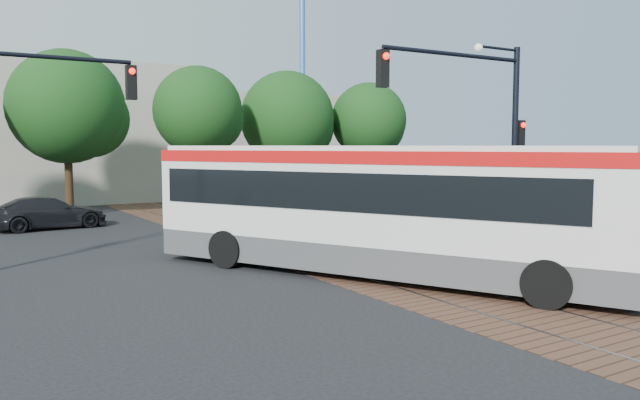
{
  "coord_description": "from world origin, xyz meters",
  "views": [
    {
      "loc": [
        -9.79,
        -13.68,
        3.3
      ],
      "look_at": [
        0.48,
        2.86,
        1.6
      ],
      "focal_mm": 35.0,
      "sensor_mm": 36.0,
      "label": 1
    }
  ],
  "objects_px": {
    "traffic_island": "(508,245)",
    "signal_pole_main": "(486,116)",
    "city_bus": "(375,203)",
    "parked_car": "(48,213)"
  },
  "relations": [
    {
      "from": "signal_pole_main",
      "to": "traffic_island",
      "type": "bearing_deg",
      "value": -5.36
    },
    {
      "from": "city_bus",
      "to": "traffic_island",
      "type": "xyz_separation_m",
      "value": [
        5.13,
        0.16,
        -1.51
      ]
    },
    {
      "from": "traffic_island",
      "to": "signal_pole_main",
      "type": "bearing_deg",
      "value": 174.64
    },
    {
      "from": "traffic_island",
      "to": "parked_car",
      "type": "height_order",
      "value": "parked_car"
    },
    {
      "from": "city_bus",
      "to": "traffic_island",
      "type": "bearing_deg",
      "value": -25.41
    },
    {
      "from": "traffic_island",
      "to": "signal_pole_main",
      "type": "height_order",
      "value": "signal_pole_main"
    },
    {
      "from": "parked_car",
      "to": "signal_pole_main",
      "type": "bearing_deg",
      "value": -150.64
    },
    {
      "from": "city_bus",
      "to": "traffic_island",
      "type": "relative_size",
      "value": 2.33
    },
    {
      "from": "city_bus",
      "to": "signal_pole_main",
      "type": "distance_m",
      "value": 4.78
    },
    {
      "from": "traffic_island",
      "to": "signal_pole_main",
      "type": "xyz_separation_m",
      "value": [
        -0.96,
        0.09,
        3.83
      ]
    }
  ]
}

